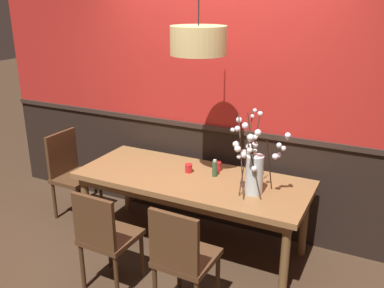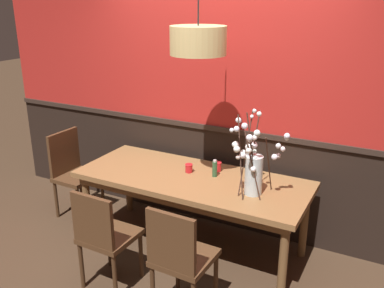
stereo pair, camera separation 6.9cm
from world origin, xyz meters
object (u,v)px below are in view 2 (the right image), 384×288
at_px(chair_far_side_right, 256,175).
at_px(condiment_bottle, 215,169).
at_px(chair_near_side_left, 104,234).
at_px(chair_head_west_end, 72,169).
at_px(candle_holder_nearer_center, 218,166).
at_px(chair_far_side_left, 204,162).
at_px(pendant_lamp, 198,41).
at_px(chair_near_side_right, 180,256).
at_px(vase_with_blossoms, 253,168).
at_px(candle_holder_nearer_edge, 189,168).
at_px(dining_table, 192,185).

bearing_deg(chair_far_side_right, condiment_bottle, -102.69).
relative_size(chair_near_side_left, chair_far_side_right, 1.01).
xyz_separation_m(chair_head_west_end, candle_holder_nearer_center, (1.64, 0.21, 0.26)).
distance_m(chair_near_side_left, candle_holder_nearer_center, 1.24).
xyz_separation_m(chair_far_side_left, pendant_lamp, (0.38, -0.92, 1.44)).
distance_m(chair_far_side_left, candle_holder_nearer_center, 0.78).
xyz_separation_m(chair_far_side_left, candle_holder_nearer_center, (0.43, -0.60, 0.25)).
bearing_deg(pendant_lamp, chair_near_side_right, -72.04).
distance_m(chair_far_side_right, condiment_bottle, 0.80).
distance_m(chair_head_west_end, vase_with_blossoms, 2.15).
bearing_deg(condiment_bottle, chair_far_side_right, 77.31).
bearing_deg(chair_near_side_right, candle_holder_nearer_edge, 114.30).
bearing_deg(chair_near_side_right, vase_with_blossoms, 72.33).
bearing_deg(vase_with_blossoms, dining_table, 172.60).
relative_size(vase_with_blossoms, candle_holder_nearer_edge, 9.19).
distance_m(vase_with_blossoms, candle_holder_nearer_edge, 0.73).
xyz_separation_m(dining_table, vase_with_blossoms, (0.61, -0.08, 0.31)).
height_order(dining_table, chair_far_side_left, chair_far_side_left).
xyz_separation_m(chair_far_side_left, chair_near_side_right, (0.63, -1.71, -0.01)).
bearing_deg(chair_far_side_right, chair_near_side_left, -112.19).
distance_m(chair_near_side_left, vase_with_blossoms, 1.32).
bearing_deg(dining_table, chair_near_side_left, -112.11).
height_order(chair_far_side_left, chair_head_west_end, chair_far_side_left).
distance_m(chair_near_side_left, chair_far_side_left, 1.70).
relative_size(vase_with_blossoms, pendant_lamp, 0.79).
distance_m(chair_near_side_right, candle_holder_nearer_center, 1.16).
bearing_deg(dining_table, chair_far_side_right, 67.73).
distance_m(condiment_bottle, pendant_lamp, 1.18).
relative_size(chair_near_side_right, pendant_lamp, 0.98).
distance_m(vase_with_blossoms, pendant_lamp, 1.12).
xyz_separation_m(chair_near_side_right, condiment_bottle, (-0.18, 0.98, 0.29)).
relative_size(chair_far_side_right, candle_holder_nearer_center, 9.56).
relative_size(candle_holder_nearer_edge, condiment_bottle, 0.50).
distance_m(candle_holder_nearer_edge, pendant_lamp, 1.22).
bearing_deg(chair_near_side_left, dining_table, 67.89).
distance_m(chair_far_side_left, chair_far_side_right, 0.62).
xyz_separation_m(chair_head_west_end, chair_near_side_right, (1.84, -0.89, 0.00)).
distance_m(chair_head_west_end, condiment_bottle, 1.70).
bearing_deg(vase_with_blossoms, chair_far_side_right, 106.31).
xyz_separation_m(chair_near_side_right, vase_with_blossoms, (0.25, 0.79, 0.45)).
distance_m(chair_near_side_left, chair_near_side_right, 0.70).
height_order(chair_near_side_right, vase_with_blossoms, vase_with_blossoms).
bearing_deg(condiment_bottle, chair_near_side_left, -118.55).
relative_size(candle_holder_nearer_edge, pendant_lamp, 0.09).
xyz_separation_m(dining_table, condiment_bottle, (0.18, 0.11, 0.16)).
height_order(chair_head_west_end, vase_with_blossoms, vase_with_blossoms).
bearing_deg(chair_far_side_right, chair_far_side_left, 179.85).
relative_size(dining_table, candle_holder_nearer_center, 23.20).
bearing_deg(vase_with_blossoms, chair_head_west_end, 177.22).
bearing_deg(candle_holder_nearer_edge, condiment_bottle, 5.30).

